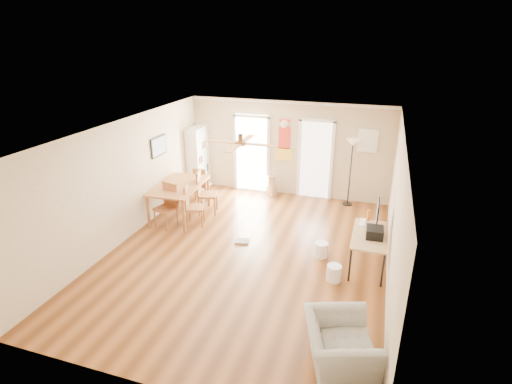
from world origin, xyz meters
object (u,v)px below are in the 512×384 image
(dining_chair_right_b, at_px, (195,205))
(wastebasket_a, at_px, (321,250))
(armchair, at_px, (340,346))
(dining_table, at_px, (180,201))
(bookshelf, at_px, (198,158))
(dining_chair_near, at_px, (165,206))
(trash_can, at_px, (272,186))
(wastebasket_b, at_px, (334,273))
(printer, at_px, (375,232))
(torchiere_lamp, at_px, (350,173))
(dining_chair_right_a, at_px, (208,192))
(dining_chair_far, at_px, (203,183))
(computer_desk, at_px, (368,250))

(dining_chair_right_b, bearing_deg, wastebasket_a, -117.56)
(armchair, bearing_deg, dining_table, 31.74)
(bookshelf, xyz_separation_m, dining_chair_near, (0.32, -2.49, -0.39))
(trash_can, height_order, wastebasket_b, trash_can)
(printer, distance_m, wastebasket_a, 1.19)
(dining_table, xyz_separation_m, dining_chair_right_b, (0.55, -0.29, 0.08))
(trash_can, height_order, printer, printer)
(dining_chair_near, distance_m, torchiere_lamp, 4.73)
(printer, distance_m, armchair, 2.67)
(torchiere_lamp, bearing_deg, dining_chair_right_a, -154.32)
(dining_chair_right_b, relative_size, trash_can, 1.62)
(trash_can, xyz_separation_m, wastebasket_b, (2.18, -3.58, -0.15))
(bookshelf, distance_m, dining_table, 2.02)
(dining_chair_right_b, relative_size, armchair, 0.96)
(dining_chair_far, bearing_deg, armchair, 131.70)
(dining_table, distance_m, wastebasket_b, 4.29)
(dining_table, xyz_separation_m, wastebasket_a, (3.61, -0.84, -0.26))
(dining_chair_right_a, xyz_separation_m, computer_desk, (3.97, -1.34, -0.20))
(dining_chair_far, height_order, printer, dining_chair_far)
(trash_can, relative_size, wastebasket_b, 1.95)
(dining_chair_right_b, distance_m, wastebasket_a, 3.13)
(dining_chair_right_b, bearing_deg, torchiere_lamp, -72.61)
(dining_chair_right_b, xyz_separation_m, armchair, (3.75, -3.33, -0.16))
(dining_chair_right_a, relative_size, dining_chair_right_b, 1.11)
(torchiere_lamp, bearing_deg, armchair, -85.54)
(dining_chair_right_a, distance_m, dining_chair_far, 0.94)
(bookshelf, xyz_separation_m, trash_can, (2.19, 0.05, -0.60))
(dining_chair_right_a, bearing_deg, torchiere_lamp, -80.47)
(dining_chair_near, height_order, dining_chair_far, dining_chair_near)
(dining_chair_far, relative_size, printer, 2.49)
(printer, bearing_deg, dining_chair_far, 151.53)
(dining_chair_right_b, distance_m, computer_desk, 4.03)
(dining_table, xyz_separation_m, armchair, (4.30, -3.62, -0.08))
(dining_chair_near, relative_size, printer, 2.82)
(dining_table, distance_m, armchair, 5.62)
(bookshelf, relative_size, wastebasket_b, 5.79)
(bookshelf, bearing_deg, wastebasket_a, -24.26)
(dining_chair_right_a, bearing_deg, dining_chair_far, 16.47)
(trash_can, distance_m, wastebasket_b, 4.19)
(dining_chair_right_b, distance_m, dining_chair_near, 0.69)
(dining_chair_far, relative_size, wastebasket_a, 2.92)
(dining_table, distance_m, dining_chair_near, 0.59)
(dining_chair_right_b, xyz_separation_m, trash_can, (1.24, 2.26, -0.19))
(dining_chair_right_b, height_order, computer_desk, dining_chair_right_b)
(dining_table, height_order, dining_chair_near, dining_chair_near)
(bookshelf, distance_m, dining_chair_right_b, 2.44)
(torchiere_lamp, height_order, wastebasket_a, torchiere_lamp)
(printer, height_order, wastebasket_a, printer)
(trash_can, xyz_separation_m, computer_desk, (2.73, -2.89, 0.05))
(computer_desk, height_order, wastebasket_a, computer_desk)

